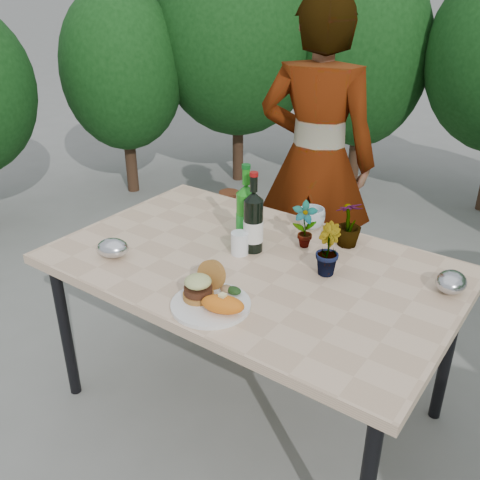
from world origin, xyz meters
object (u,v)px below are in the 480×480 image
Objects in this scene: dinner_plate at (211,305)px; wine_bottle at (253,223)px; patio_table at (251,274)px; person at (316,161)px.

dinner_plate is 0.82× the size of wine_bottle.
dinner_plate is (0.07, -0.35, 0.06)m from patio_table.
person is at bearing 104.93° from wine_bottle.
person is (-0.22, 0.94, 0.18)m from patio_table.
patio_table is at bearing -55.31° from wine_bottle.
patio_table is 0.21m from wine_bottle.
patio_table is 0.36m from dinner_plate.
patio_table is at bearing 100.90° from dinner_plate.
wine_bottle is (-0.12, 0.43, 0.12)m from dinner_plate.
wine_bottle is 0.20× the size of person.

